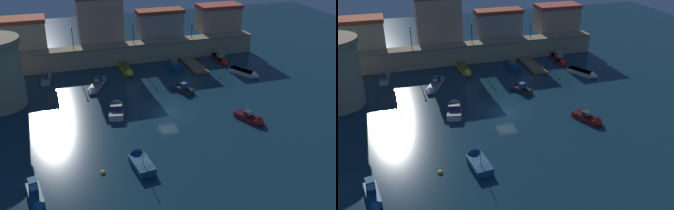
{
  "view_description": "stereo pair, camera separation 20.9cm",
  "coord_description": "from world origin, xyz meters",
  "views": [
    {
      "loc": [
        -14.58,
        -44.78,
        24.08
      ],
      "look_at": [
        0.0,
        0.12,
        1.14
      ],
      "focal_mm": 41.42,
      "sensor_mm": 36.0,
      "label": 1
    },
    {
      "loc": [
        -14.38,
        -44.84,
        24.08
      ],
      "look_at": [
        0.0,
        0.12,
        1.14
      ],
      "focal_mm": 41.42,
      "sensor_mm": 36.0,
      "label": 2
    }
  ],
  "objects": [
    {
      "name": "ground_plane",
      "position": [
        0.0,
        0.0,
        0.0
      ],
      "size": [
        123.18,
        123.18,
        0.0
      ],
      "primitive_type": "plane",
      "color": "#112D3D"
    },
    {
      "name": "quay_wall",
      "position": [
        0.0,
        21.91,
        1.78
      ],
      "size": [
        47.46,
        3.06,
        3.53
      ],
      "color": "tan",
      "rests_on": "ground"
    },
    {
      "name": "old_town_backdrop",
      "position": [
        -0.37,
        25.33,
        6.44
      ],
      "size": [
        46.09,
        5.07,
        8.63
      ],
      "color": "tan",
      "rests_on": "ground"
    },
    {
      "name": "pier_dock",
      "position": [
        10.04,
        16.11,
        0.19
      ],
      "size": [
        2.44,
        8.84,
        0.7
      ],
      "color": "brown",
      "rests_on": "ground"
    },
    {
      "name": "quay_lamp_0",
      "position": [
        -10.19,
        21.91,
        6.05
      ],
      "size": [
        0.32,
        0.32,
        3.85
      ],
      "color": "black",
      "rests_on": "quay_wall"
    },
    {
      "name": "quay_lamp_1",
      "position": [
        0.5,
        21.91,
        5.88
      ],
      "size": [
        0.32,
        0.32,
        3.55
      ],
      "color": "black",
      "rests_on": "quay_wall"
    },
    {
      "name": "quay_lamp_2",
      "position": [
        11.79,
        21.91,
        5.59
      ],
      "size": [
        0.32,
        0.32,
        3.05
      ],
      "color": "black",
      "rests_on": "quay_wall"
    },
    {
      "name": "moored_boat_0",
      "position": [
        -6.72,
        -10.61,
        0.42
      ],
      "size": [
        2.29,
        4.92,
        3.31
      ],
      "rotation": [
        0.0,
        0.0,
        1.68
      ],
      "color": "#195689",
      "rests_on": "ground"
    },
    {
      "name": "moored_boat_1",
      "position": [
        -2.05,
        16.99,
        0.43
      ],
      "size": [
        1.67,
        6.95,
        1.37
      ],
      "rotation": [
        0.0,
        0.0,
        -1.54
      ],
      "color": "gold",
      "rests_on": "ground"
    },
    {
      "name": "moored_boat_2",
      "position": [
        -8.17,
        11.49,
        0.39
      ],
      "size": [
        4.16,
        6.95,
        1.73
      ],
      "rotation": [
        0.0,
        0.0,
        -2.0
      ],
      "color": "white",
      "rests_on": "ground"
    },
    {
      "name": "moored_boat_3",
      "position": [
        4.22,
        6.72,
        0.4
      ],
      "size": [
        3.06,
        4.32,
        1.71
      ],
      "rotation": [
        0.0,
        0.0,
        2.05
      ],
      "color": "#333338",
      "rests_on": "ground"
    },
    {
      "name": "moored_boat_4",
      "position": [
        16.92,
        9.25,
        0.38
      ],
      "size": [
        4.01,
        6.06,
        1.41
      ],
      "rotation": [
        0.0,
        0.0,
        -1.11
      ],
      "color": "white",
      "rests_on": "ground"
    },
    {
      "name": "moored_boat_5",
      "position": [
        -6.62,
        2.52,
        0.5
      ],
      "size": [
        2.92,
        5.6,
        1.85
      ],
      "rotation": [
        0.0,
        0.0,
        1.35
      ],
      "color": "white",
      "rests_on": "ground"
    },
    {
      "name": "moored_boat_6",
      "position": [
        6.34,
        17.02,
        0.51
      ],
      "size": [
        2.46,
        4.93,
        1.8
      ],
      "rotation": [
        0.0,
        0.0,
        1.84
      ],
      "color": "#195689",
      "rests_on": "ground"
    },
    {
      "name": "moored_boat_7",
      "position": [
        15.89,
        16.93,
        0.46
      ],
      "size": [
        2.29,
        6.85,
        2.66
      ],
      "rotation": [
        0.0,
        0.0,
        -1.67
      ],
      "color": "red",
      "rests_on": "ground"
    },
    {
      "name": "moored_boat_8",
      "position": [
        9.74,
        -5.69,
        0.35
      ],
      "size": [
        3.16,
        4.96,
        2.47
      ],
      "rotation": [
        0.0,
        0.0,
        -1.19
      ],
      "color": "red",
      "rests_on": "ground"
    },
    {
      "name": "moored_boat_9",
      "position": [
        -15.3,
        17.12,
        0.43
      ],
      "size": [
        1.89,
        4.31,
        2.18
      ],
      "rotation": [
        0.0,
        0.0,
        1.41
      ],
      "color": "silver",
      "rests_on": "ground"
    },
    {
      "name": "moored_boat_10",
      "position": [
        -17.46,
        -13.62,
        0.58
      ],
      "size": [
        1.82,
        4.59,
        2.07
      ],
      "rotation": [
        0.0,
        0.0,
        -1.42
      ],
      "color": "#195689",
      "rests_on": "ground"
    },
    {
      "name": "mooring_buoy_0",
      "position": [
        -15.16,
        8.78,
        0.0
      ],
      "size": [
        0.46,
        0.46,
        0.46
      ],
      "primitive_type": "sphere",
      "color": "#EA4C19",
      "rests_on": "ground"
    },
    {
      "name": "mooring_buoy_1",
      "position": [
        -10.78,
        -11.04,
        0.0
      ],
      "size": [
        0.59,
        0.59,
        0.59
      ],
      "primitive_type": "sphere",
      "color": "yellow",
      "rests_on": "ground"
    }
  ]
}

